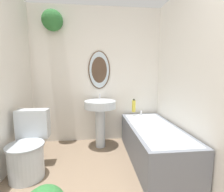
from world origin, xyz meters
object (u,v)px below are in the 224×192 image
(toilet, at_px, (28,150))
(shampoo_bottle, at_px, (134,106))
(bathtub, at_px, (153,142))
(pedestal_sink, at_px, (100,113))

(toilet, distance_m, shampoo_bottle, 1.73)
(bathtub, bearing_deg, shampoo_bottle, 103.98)
(pedestal_sink, xyz_separation_m, shampoo_bottle, (0.60, 0.10, 0.08))
(pedestal_sink, distance_m, shampoo_bottle, 0.61)
(bathtub, relative_size, shampoo_bottle, 6.60)
(toilet, bearing_deg, shampoo_bottle, 27.32)
(pedestal_sink, relative_size, shampoo_bottle, 3.91)
(bathtub, bearing_deg, toilet, -174.08)
(toilet, xyz_separation_m, pedestal_sink, (0.91, 0.68, 0.28))
(toilet, distance_m, bathtub, 1.67)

